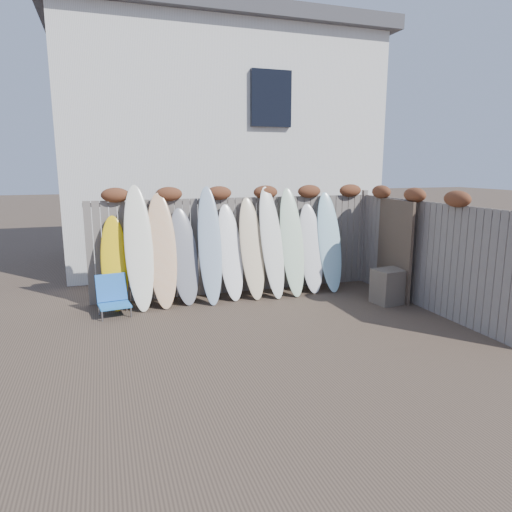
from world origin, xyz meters
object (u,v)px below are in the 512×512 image
object	(u,v)px
lattice_panel	(394,249)
surfboard_0	(115,263)
wooden_crate	(389,286)
beach_chair	(113,296)

from	to	relation	value
lattice_panel	surfboard_0	bearing A→B (deg)	176.60
surfboard_0	wooden_crate	bearing A→B (deg)	-13.97
beach_chair	lattice_panel	world-z (taller)	lattice_panel
beach_chair	surfboard_0	xyz separation A→B (m)	(0.07, 0.36, 0.54)
wooden_crate	lattice_panel	bearing A→B (deg)	47.58
beach_chair	wooden_crate	world-z (taller)	beach_chair
lattice_panel	surfboard_0	xyz separation A→B (m)	(-5.38, 1.01, -0.12)
wooden_crate	lattice_panel	world-z (taller)	lattice_panel
beach_chair	lattice_panel	size ratio (longest dim) A/B	0.36
wooden_crate	beach_chair	bearing A→B (deg)	168.87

